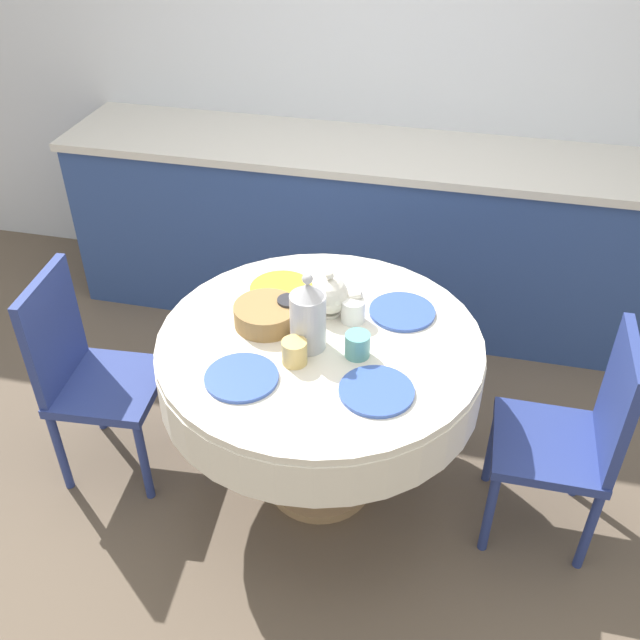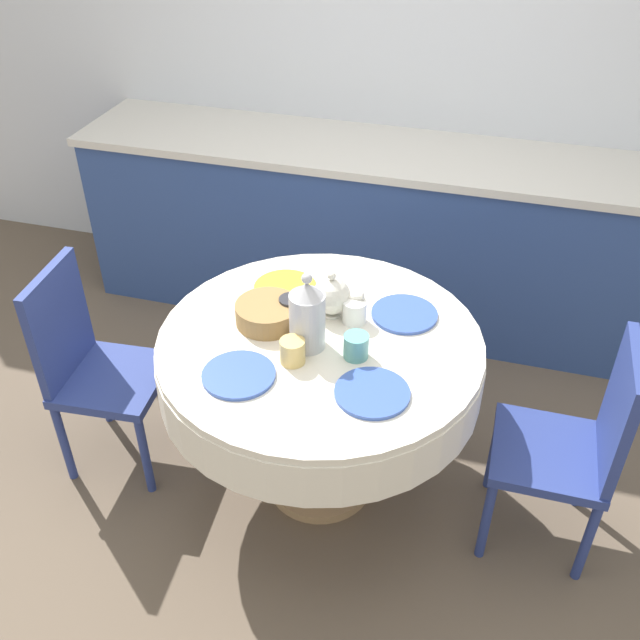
% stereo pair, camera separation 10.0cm
% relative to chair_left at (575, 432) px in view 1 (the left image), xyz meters
% --- Properties ---
extents(ground_plane, '(12.00, 12.00, 0.00)m').
position_rel_chair_left_xyz_m(ground_plane, '(-0.94, -0.00, -0.50)').
color(ground_plane, brown).
extents(wall_back, '(7.00, 0.05, 2.60)m').
position_rel_chair_left_xyz_m(wall_back, '(-0.94, 1.66, 0.80)').
color(wall_back, silver).
rests_on(wall_back, ground_plane).
extents(kitchen_counter, '(3.24, 0.64, 0.95)m').
position_rel_chair_left_xyz_m(kitchen_counter, '(-0.94, 1.33, -0.03)').
color(kitchen_counter, '#2D4784').
rests_on(kitchen_counter, ground_plane).
extents(dining_table, '(1.19, 1.19, 0.77)m').
position_rel_chair_left_xyz_m(dining_table, '(-0.94, -0.00, 0.14)').
color(dining_table, tan).
rests_on(dining_table, ground_plane).
extents(chair_left, '(0.40, 0.40, 0.92)m').
position_rel_chair_left_xyz_m(chair_left, '(0.00, 0.00, 0.00)').
color(chair_left, navy).
rests_on(chair_left, ground_plane).
extents(chair_right, '(0.43, 0.43, 0.92)m').
position_rel_chair_left_xyz_m(chair_right, '(-1.87, -0.08, 0.00)').
color(chair_right, navy).
rests_on(chair_right, ground_plane).
extents(plate_near_left, '(0.25, 0.25, 0.01)m').
position_rel_chair_left_xyz_m(plate_near_left, '(-1.14, -0.28, 0.27)').
color(plate_near_left, '#3856AD').
rests_on(plate_near_left, dining_table).
extents(cup_near_left, '(0.09, 0.09, 0.09)m').
position_rel_chair_left_xyz_m(cup_near_left, '(-0.99, -0.16, 0.31)').
color(cup_near_left, '#DBB766').
rests_on(cup_near_left, dining_table).
extents(plate_near_right, '(0.25, 0.25, 0.01)m').
position_rel_chair_left_xyz_m(plate_near_right, '(-0.69, -0.25, 0.27)').
color(plate_near_right, '#3856AD').
rests_on(plate_near_right, dining_table).
extents(cup_near_right, '(0.09, 0.09, 0.09)m').
position_rel_chair_left_xyz_m(cup_near_right, '(-0.79, -0.07, 0.31)').
color(cup_near_right, '#5BA39E').
rests_on(cup_near_right, dining_table).
extents(plate_far_left, '(0.25, 0.25, 0.01)m').
position_rel_chair_left_xyz_m(plate_far_left, '(-1.15, 0.26, 0.27)').
color(plate_far_left, yellow).
rests_on(plate_far_left, dining_table).
extents(cup_far_left, '(0.09, 0.09, 0.09)m').
position_rel_chair_left_xyz_m(cup_far_left, '(-1.07, 0.08, 0.31)').
color(cup_far_left, '#28282D').
rests_on(cup_far_left, dining_table).
extents(plate_far_right, '(0.25, 0.25, 0.01)m').
position_rel_chair_left_xyz_m(plate_far_right, '(-0.67, 0.22, 0.27)').
color(plate_far_right, '#3856AD').
rests_on(plate_far_right, dining_table).
extents(cup_far_right, '(0.09, 0.09, 0.09)m').
position_rel_chair_left_xyz_m(cup_far_right, '(-0.84, 0.13, 0.31)').
color(cup_far_right, white).
rests_on(cup_far_right, dining_table).
extents(coffee_carafe, '(0.13, 0.13, 0.30)m').
position_rel_chair_left_xyz_m(coffee_carafe, '(-0.97, -0.06, 0.39)').
color(coffee_carafe, '#B2B2B7').
rests_on(coffee_carafe, dining_table).
extents(teapot, '(0.19, 0.14, 0.18)m').
position_rel_chair_left_xyz_m(teapot, '(-0.93, 0.15, 0.35)').
color(teapot, silver).
rests_on(teapot, dining_table).
extents(bread_basket, '(0.24, 0.24, 0.08)m').
position_rel_chair_left_xyz_m(bread_basket, '(-1.15, 0.04, 0.30)').
color(bread_basket, olive).
rests_on(bread_basket, dining_table).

